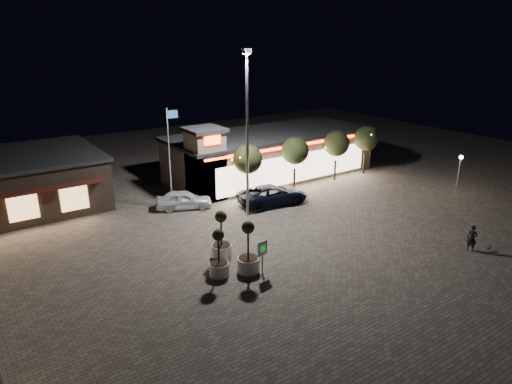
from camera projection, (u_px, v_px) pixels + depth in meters
ground at (293, 263)px, 27.86m from camera, size 90.00×90.00×0.00m
retail_building at (268, 154)px, 44.55m from camera, size 20.40×8.40×6.10m
floodlight_pole at (247, 126)px, 32.88m from camera, size 0.60×0.40×12.38m
flagpole at (170, 150)px, 35.43m from camera, size 0.95×0.10×8.00m
lamp_post_east at (460, 167)px, 39.31m from camera, size 0.36×0.36×3.48m
string_tree_a at (248, 159)px, 37.41m from camera, size 2.42×2.42×4.79m
string_tree_b at (295, 151)px, 40.09m from camera, size 2.42×2.42×4.79m
string_tree_c at (336, 144)px, 42.76m from camera, size 2.42×2.42×4.79m
string_tree_d at (366, 139)px, 44.90m from camera, size 2.42×2.42×4.79m
pickup_truck at (273, 195)px, 37.41m from camera, size 6.16×3.47×1.63m
white_sedan at (184, 200)px, 36.45m from camera, size 4.74×3.32×1.50m
pedestrian at (472, 238)px, 29.23m from camera, size 0.56×0.72×1.74m
dog at (489, 247)px, 29.39m from camera, size 0.48×0.17×0.26m
planter_left at (219, 261)px, 26.22m from camera, size 1.17×1.17×2.89m
planter_mid at (248, 256)px, 26.62m from camera, size 1.30×1.30×3.19m
planter_right at (222, 243)px, 28.33m from camera, size 1.27×1.27×3.12m
valet_sign at (262, 251)px, 26.22m from camera, size 0.68×0.15×2.07m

